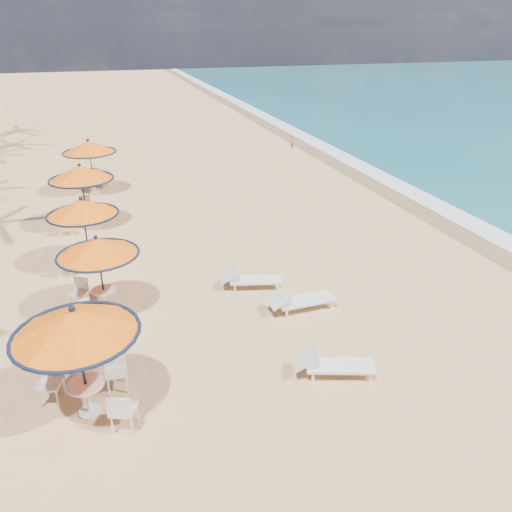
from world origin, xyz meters
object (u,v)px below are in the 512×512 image
at_px(station_1, 95,255).
at_px(lounger_near, 332,364).
at_px(station_3, 80,181).
at_px(lounger_far, 250,279).
at_px(station_2, 83,214).
at_px(station_4, 90,153).
at_px(station_0, 78,336).
at_px(lounger_mid, 299,300).

bearing_deg(station_1, lounger_near, -42.39).
bearing_deg(station_3, lounger_near, -64.96).
height_order(station_1, lounger_near, station_1).
relative_size(lounger_near, lounger_far, 1.00).
bearing_deg(lounger_near, station_1, 156.23).
bearing_deg(lounger_near, station_3, 133.66).
bearing_deg(station_2, station_4, 87.81).
distance_m(station_0, station_1, 3.94).
bearing_deg(station_0, lounger_far, 41.41).
relative_size(station_4, lounger_near, 1.33).
relative_size(station_0, station_4, 1.01).
relative_size(station_2, station_4, 0.93).
height_order(station_4, lounger_mid, station_4).
relative_size(station_1, station_3, 0.90).
distance_m(lounger_near, lounger_far, 4.45).
distance_m(station_0, lounger_far, 6.24).
bearing_deg(lounger_far, station_2, 160.74).
relative_size(station_2, lounger_near, 1.24).
xyz_separation_m(station_1, lounger_mid, (5.10, -1.54, -1.38)).
height_order(station_4, lounger_far, station_4).
bearing_deg(station_1, station_0, -95.26).
relative_size(lounger_near, lounger_mid, 0.98).
height_order(station_3, lounger_mid, station_3).
height_order(station_1, station_4, station_4).
xyz_separation_m(station_0, station_1, (0.36, 3.93, -0.12)).
distance_m(station_3, lounger_mid, 9.96).
height_order(lounger_near, lounger_far, lounger_near).
xyz_separation_m(lounger_near, lounger_mid, (0.35, 2.80, 0.02)).
relative_size(station_3, lounger_near, 1.33).
bearing_deg(station_2, station_0, -90.48).
xyz_separation_m(station_4, lounger_mid, (5.10, -12.56, -1.49)).
distance_m(station_2, lounger_mid, 7.22).
distance_m(station_0, lounger_mid, 6.15).
bearing_deg(station_4, lounger_near, -72.83).
distance_m(station_0, station_4, 14.96).
bearing_deg(lounger_near, station_4, 125.79).
bearing_deg(station_0, lounger_mid, 23.63).
distance_m(station_1, lounger_mid, 5.50).
bearing_deg(station_0, lounger_near, -4.60).
height_order(station_1, station_2, station_2).
distance_m(station_2, lounger_far, 5.56).
height_order(station_1, station_3, station_3).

